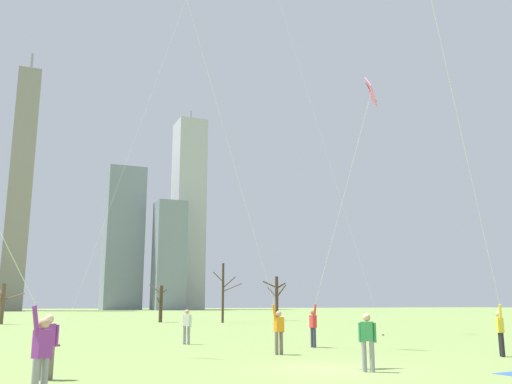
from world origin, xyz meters
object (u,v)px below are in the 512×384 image
object	(u,v)px
bystander_watching_nearby	(367,339)
bare_tree_center	(2,302)
distant_kite_low_near_trees_blue	(288,29)
bare_tree_far_right_edge	(277,296)
bystander_far_off_by_trees	(48,343)
bare_tree_leftmost	(161,301)
kite_flyer_foreground_left_orange	(487,266)
bare_tree_right_of_center	(223,292)
kite_flyer_foreground_right_white	(253,238)
bystander_strolling_midfield	(187,325)
kite_flyer_far_back_pink	(320,299)

from	to	relation	value
bystander_watching_nearby	bare_tree_center	xyz separation A→B (m)	(-11.07, 43.35, 1.15)
distant_kite_low_near_trees_blue	bare_tree_center	distance (m)	35.87
bystander_watching_nearby	bare_tree_far_right_edge	size ratio (longest dim) A/B	0.33
bystander_far_off_by_trees	bare_tree_center	xyz separation A→B (m)	(-2.56, 41.58, 1.15)
bystander_far_off_by_trees	bare_tree_leftmost	size ratio (longest dim) A/B	0.42
kite_flyer_foreground_left_orange	bare_tree_center	bearing A→B (deg)	111.38
bystander_watching_nearby	bare_tree_leftmost	size ratio (longest dim) A/B	0.42
bystander_watching_nearby	bare_tree_right_of_center	size ratio (longest dim) A/B	0.27
kite_flyer_foreground_right_white	bare_tree_right_of_center	xyz separation A→B (m)	(10.72, 34.10, -1.25)
kite_flyer_foreground_left_orange	bare_tree_far_right_edge	distance (m)	44.28
kite_flyer_foreground_right_white	bare_tree_far_right_edge	size ratio (longest dim) A/B	2.95
bystander_strolling_midfield	bystander_far_off_by_trees	size ratio (longest dim) A/B	1.00
kite_flyer_foreground_left_orange	bystander_far_off_by_trees	xyz separation A→B (m)	(-14.07, 0.93, -2.28)
bystander_strolling_midfield	distant_kite_low_near_trees_blue	xyz separation A→B (m)	(9.13, 7.33, 20.84)
kite_flyer_far_back_pink	bare_tree_far_right_edge	xyz separation A→B (m)	(14.68, 36.33, 0.63)
bystander_watching_nearby	bystander_far_off_by_trees	world-z (taller)	same
kite_flyer_far_back_pink	kite_flyer_foreground_left_orange	bearing A→B (deg)	-64.47
bystander_watching_nearby	bare_tree_center	world-z (taller)	bare_tree_center
bystander_watching_nearby	kite_flyer_foreground_left_orange	bearing A→B (deg)	8.61
bystander_strolling_midfield	distant_kite_low_near_trees_blue	world-z (taller)	distant_kite_low_near_trees_blue
bystander_watching_nearby	bare_tree_far_right_edge	world-z (taller)	bare_tree_far_right_edge
bare_tree_leftmost	bare_tree_far_right_edge	world-z (taller)	bare_tree_far_right_edge
distant_kite_low_near_trees_blue	bare_tree_leftmost	world-z (taller)	distant_kite_low_near_trees_blue
bare_tree_center	bare_tree_leftmost	distance (m)	14.86
bystander_watching_nearby	bare_tree_center	size ratio (longest dim) A/B	0.41
kite_flyer_foreground_left_orange	bystander_strolling_midfield	bearing A→B (deg)	123.33
distant_kite_low_near_trees_blue	bare_tree_leftmost	bearing A→B (deg)	98.30
distant_kite_low_near_trees_blue	bystander_watching_nearby	bearing A→B (deg)	-110.19
bystander_watching_nearby	bystander_far_off_by_trees	xyz separation A→B (m)	(-8.51, 1.77, 0.00)
bystander_strolling_midfield	bare_tree_right_of_center	size ratio (longest dim) A/B	0.27
bare_tree_right_of_center	bare_tree_leftmost	xyz separation A→B (m)	(-5.59, 3.56, -0.97)
bare_tree_right_of_center	bystander_far_off_by_trees	bearing A→B (deg)	-115.40
bystander_strolling_midfield	bystander_watching_nearby	xyz separation A→B (m)	(1.93, -12.24, 0.00)
bystander_watching_nearby	bare_tree_far_right_edge	bearing A→B (deg)	68.46
bystander_strolling_midfield	bare_tree_center	size ratio (longest dim) A/B	0.41
bare_tree_center	bare_tree_leftmost	size ratio (longest dim) A/B	1.01
bare_tree_right_of_center	distant_kite_low_near_trees_blue	bearing A→B (deg)	-96.25
bare_tree_right_of_center	kite_flyer_foreground_right_white	bearing A→B (deg)	-107.45
kite_flyer_foreground_right_white	bare_tree_leftmost	world-z (taller)	kite_flyer_foreground_right_white
kite_flyer_far_back_pink	bare_tree_leftmost	world-z (taller)	kite_flyer_far_back_pink
bystander_watching_nearby	distant_kite_low_near_trees_blue	bearing A→B (deg)	69.81
kite_flyer_foreground_right_white	bare_tree_leftmost	distance (m)	38.08
bare_tree_center	distant_kite_low_near_trees_blue	bearing A→B (deg)	-52.46
kite_flyer_foreground_left_orange	bystander_far_off_by_trees	bearing A→B (deg)	176.22
kite_flyer_far_back_pink	bare_tree_center	bearing A→B (deg)	110.61
kite_flyer_far_back_pink	bare_tree_far_right_edge	distance (m)	39.19
bystander_far_off_by_trees	bare_tree_far_right_edge	xyz separation A→B (m)	(25.70, 41.79, 1.83)
bystander_strolling_midfield	bare_tree_leftmost	xyz separation A→B (m)	(5.72, 30.77, 1.21)
bare_tree_right_of_center	bare_tree_far_right_edge	distance (m)	8.84
bystander_far_off_by_trees	bare_tree_far_right_edge	size ratio (longest dim) A/B	0.33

